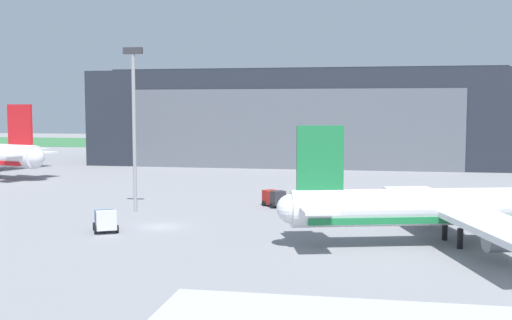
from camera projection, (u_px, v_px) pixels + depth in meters
ground_plane at (161, 227)px, 67.37m from camera, size 440.00×440.00×0.00m
grass_field_strip at (303, 144)px, 216.32m from camera, size 440.00×56.00×0.08m
maintenance_hangar at (301, 117)px, 148.65m from camera, size 91.79×40.31×22.13m
airliner_near_left at (466, 208)px, 58.65m from camera, size 35.44×32.79×11.29m
ops_van at (106, 220)px, 64.68m from camera, size 3.58×4.16×2.38m
baggage_tug at (274, 198)px, 80.91m from camera, size 3.47×3.73×2.19m
apron_light_mast at (134, 117)px, 75.93m from camera, size 2.40×0.50×20.20m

